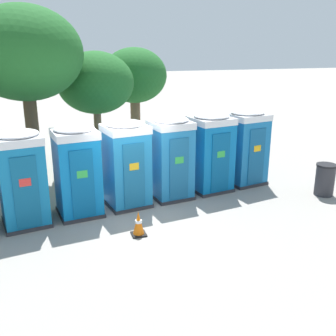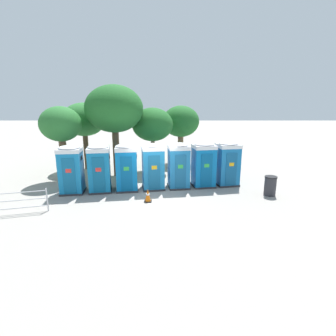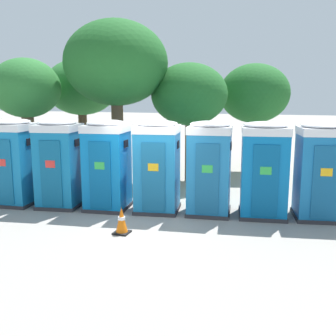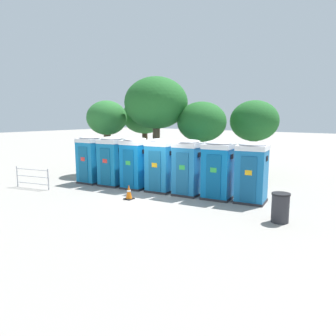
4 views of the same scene
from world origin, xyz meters
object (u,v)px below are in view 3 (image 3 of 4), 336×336
(portapotty_0, at_px, (14,162))
(street_tree_4, at_px, (81,88))
(portapotty_2, at_px, (107,164))
(street_tree_0, at_px, (254,95))
(traffic_cone, at_px, (122,221))
(portapotty_1, at_px, (60,163))
(portapotty_4, at_px, (209,168))
(street_tree_1, at_px, (26,90))
(street_tree_3, at_px, (116,64))
(portapotty_6, at_px, (321,170))
(street_tree_2, at_px, (189,95))
(portapotty_5, at_px, (264,169))
(portapotty_3, at_px, (157,166))

(portapotty_0, xyz_separation_m, street_tree_4, (-0.81, 5.30, 2.23))
(portapotty_2, height_order, street_tree_0, street_tree_0)
(street_tree_4, bearing_deg, traffic_cone, -53.44)
(portapotty_0, xyz_separation_m, street_tree_0, (6.08, 7.24, 1.95))
(portapotty_1, xyz_separation_m, portapotty_4, (4.26, 0.68, -0.00))
(street_tree_0, relative_size, street_tree_4, 0.95)
(portapotty_0, xyz_separation_m, portapotty_1, (1.42, 0.22, 0.00))
(street_tree_1, bearing_deg, street_tree_3, 19.45)
(portapotty_2, bearing_deg, portapotty_6, 9.75)
(portapotty_2, xyz_separation_m, portapotty_4, (2.84, 0.46, -0.00))
(street_tree_2, xyz_separation_m, street_tree_3, (-2.31, -1.24, 1.05))
(street_tree_0, bearing_deg, street_tree_1, -146.68)
(portapotty_5, bearing_deg, street_tree_0, 99.51)
(portapotty_5, xyz_separation_m, street_tree_1, (-8.40, 1.26, 2.09))
(street_tree_3, bearing_deg, portapotty_4, -32.76)
(portapotty_0, relative_size, portapotty_5, 1.00)
(portapotty_2, bearing_deg, street_tree_4, 126.93)
(portapotty_3, bearing_deg, portapotty_6, 9.67)
(portapotty_5, xyz_separation_m, traffic_cone, (-2.99, -2.46, -0.97))
(street_tree_4, bearing_deg, street_tree_1, -99.61)
(street_tree_0, bearing_deg, portapotty_4, -93.58)
(portapotty_0, relative_size, street_tree_4, 0.54)
(portapotty_2, height_order, street_tree_4, street_tree_4)
(portapotty_0, distance_m, portapotty_2, 2.88)
(portapotty_0, bearing_deg, street_tree_0, 49.99)
(street_tree_1, height_order, street_tree_4, street_tree_4)
(portapotty_1, relative_size, portapotty_4, 1.00)
(street_tree_0, bearing_deg, street_tree_2, -128.82)
(portapotty_1, bearing_deg, traffic_cone, -30.06)
(portapotty_1, distance_m, street_tree_0, 8.64)
(portapotty_2, xyz_separation_m, street_tree_2, (1.19, 4.25, 1.94))
(street_tree_3, bearing_deg, street_tree_4, 143.89)
(portapotty_5, bearing_deg, portapotty_0, -170.97)
(street_tree_3, bearing_deg, traffic_cone, -63.45)
(street_tree_3, xyz_separation_m, traffic_cone, (2.39, -4.79, -3.96))
(portapotty_0, distance_m, portapotty_5, 7.19)
(portapotty_1, height_order, street_tree_1, street_tree_1)
(street_tree_0, xyz_separation_m, street_tree_4, (-6.88, -1.94, 0.27))
(portapotty_0, bearing_deg, portapotty_6, 9.43)
(portapotty_1, distance_m, portapotty_6, 7.19)
(portapotty_5, distance_m, street_tree_1, 8.75)
(street_tree_3, distance_m, street_tree_4, 3.22)
(portapotty_1, relative_size, portapotty_2, 1.00)
(street_tree_0, relative_size, street_tree_1, 1.00)
(portapotty_6, relative_size, street_tree_2, 0.58)
(portapotty_1, bearing_deg, street_tree_2, 59.75)
(portapotty_0, distance_m, street_tree_2, 6.48)
(street_tree_1, bearing_deg, portapotty_4, -12.02)
(portapotty_4, xyz_separation_m, street_tree_1, (-6.98, 1.49, 2.09))
(street_tree_0, bearing_deg, street_tree_4, -164.23)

